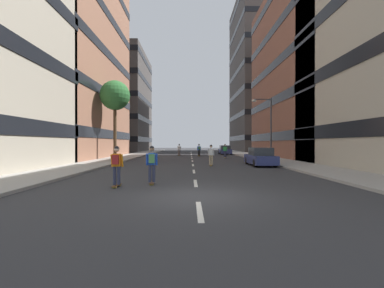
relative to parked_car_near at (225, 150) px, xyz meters
name	(u,v)px	position (x,y,z in m)	size (l,w,h in m)	color
ground_plane	(192,158)	(-5.67, -10.91, -0.70)	(139.98, 139.98, 0.00)	#333335
sidewalk_left	(128,156)	(-14.39, -8.00, -0.63)	(3.69, 64.16, 0.14)	#9E9991
sidewalk_right	(255,156)	(3.04, -8.00, -0.63)	(3.69, 64.16, 0.14)	#9E9991
lane_markings	(192,158)	(-5.67, -11.24, -0.70)	(0.16, 52.20, 0.01)	silver
building_left_mid	(44,40)	(-24.79, -9.94, 14.53)	(17.23, 20.89, 30.27)	#9E6B51
building_left_far	(109,102)	(-24.79, 16.75, 10.71)	(17.23, 18.63, 22.63)	#4C4744
building_right_mid	(338,69)	(13.44, -9.94, 10.87)	(17.23, 22.82, 22.96)	brown
building_right_far	(272,76)	(13.44, 16.75, 17.06)	(17.23, 19.64, 35.33)	#4C4744
parked_car_near	(225,150)	(0.00, 0.00, 0.00)	(1.82, 4.40, 1.52)	navy
parked_car_mid	(260,157)	(0.00, -21.85, 0.00)	(1.82, 4.40, 1.52)	navy
street_tree_near	(115,96)	(-14.39, -14.37, 6.50)	(3.32, 3.32, 8.81)	#4C3823
streetlamp_right	(268,122)	(2.31, -16.27, 3.44)	(2.13, 0.30, 6.50)	#3F3F44
skater_0	(117,164)	(-9.11, -32.31, 0.32)	(0.53, 0.90, 1.78)	brown
skater_1	(152,162)	(-7.70, -31.57, 0.32)	(0.55, 0.92, 1.78)	brown
skater_2	(211,154)	(-4.17, -22.03, 0.29)	(0.56, 0.92, 1.78)	brown
skater_3	(199,149)	(-4.60, -6.17, 0.32)	(0.55, 0.92, 1.78)	brown
skater_4	(179,149)	(-7.53, -4.80, 0.29)	(0.55, 0.92, 1.78)	brown
skater_5	(225,150)	(-1.41, -10.48, 0.29)	(0.56, 0.92, 1.78)	brown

